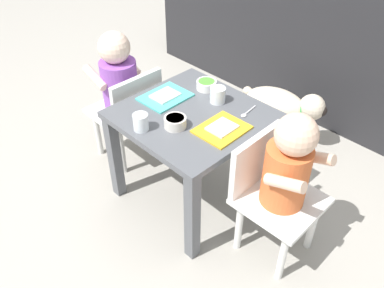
% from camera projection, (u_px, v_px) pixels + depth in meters
% --- Properties ---
extents(ground_plane, '(7.00, 7.00, 0.00)m').
position_uv_depth(ground_plane, '(192.00, 193.00, 1.86)').
color(ground_plane, '#9E998E').
extents(kitchen_cabinet_back, '(2.34, 0.32, 0.98)m').
position_uv_depth(kitchen_cabinet_back, '(333.00, 28.00, 2.13)').
color(kitchen_cabinet_back, '#232326').
rests_on(kitchen_cabinet_back, ground).
extents(dining_table, '(0.54, 0.52, 0.44)m').
position_uv_depth(dining_table, '(192.00, 130.00, 1.64)').
color(dining_table, '#515459').
rests_on(dining_table, ground).
extents(seated_child_left, '(0.28, 0.28, 0.65)m').
position_uv_depth(seated_child_left, '(121.00, 85.00, 1.84)').
color(seated_child_left, silver).
rests_on(seated_child_left, ground).
extents(seated_child_right, '(0.28, 0.28, 0.64)m').
position_uv_depth(seated_child_right, '(284.00, 172.00, 1.39)').
color(seated_child_right, silver).
rests_on(seated_child_right, ground).
extents(dog, '(0.43, 0.27, 0.31)m').
position_uv_depth(dog, '(281.00, 106.00, 2.06)').
color(dog, beige).
rests_on(dog, ground).
extents(food_tray_left, '(0.16, 0.20, 0.02)m').
position_uv_depth(food_tray_left, '(166.00, 96.00, 1.68)').
color(food_tray_left, '#4CC6BC').
rests_on(food_tray_left, dining_table).
extents(food_tray_right, '(0.16, 0.19, 0.02)m').
position_uv_depth(food_tray_right, '(222.00, 129.00, 1.50)').
color(food_tray_right, gold).
rests_on(food_tray_right, dining_table).
extents(water_cup_left, '(0.06, 0.06, 0.06)m').
position_uv_depth(water_cup_left, '(141.00, 123.00, 1.49)').
color(water_cup_left, white).
rests_on(water_cup_left, dining_table).
extents(water_cup_right, '(0.06, 0.06, 0.06)m').
position_uv_depth(water_cup_right, '(218.00, 96.00, 1.64)').
color(water_cup_right, white).
rests_on(water_cup_right, dining_table).
extents(cereal_bowl_left_side, '(0.08, 0.08, 0.04)m').
position_uv_depth(cereal_bowl_left_side, '(175.00, 122.00, 1.50)').
color(cereal_bowl_left_side, silver).
rests_on(cereal_bowl_left_side, dining_table).
extents(cereal_bowl_right_side, '(0.09, 0.09, 0.04)m').
position_uv_depth(cereal_bowl_right_side, '(206.00, 85.00, 1.72)').
color(cereal_bowl_right_side, white).
rests_on(cereal_bowl_right_side, dining_table).
extents(spoon_by_left_tray, '(0.03, 0.10, 0.01)m').
position_uv_depth(spoon_by_left_tray, '(247.00, 113.00, 1.59)').
color(spoon_by_left_tray, silver).
rests_on(spoon_by_left_tray, dining_table).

